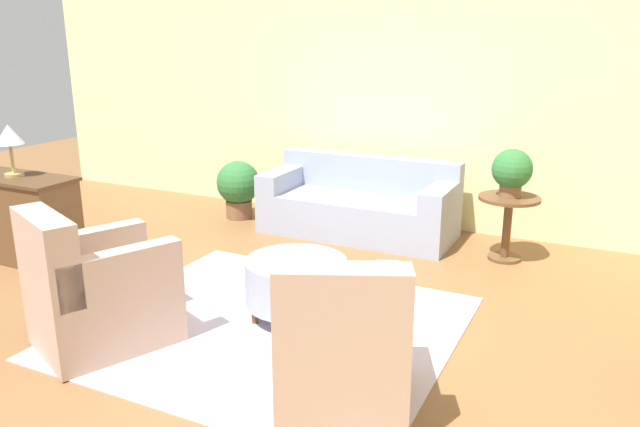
% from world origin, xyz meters
% --- Properties ---
extents(ground_plane, '(16.00, 16.00, 0.00)m').
position_xyz_m(ground_plane, '(0.00, 0.00, 0.00)').
color(ground_plane, brown).
extents(wall_back, '(9.87, 0.12, 2.80)m').
position_xyz_m(wall_back, '(0.00, 2.99, 1.40)').
color(wall_back, beige).
rests_on(wall_back, ground_plane).
extents(rug, '(2.64, 2.39, 0.01)m').
position_xyz_m(rug, '(0.00, 0.00, 0.01)').
color(rug, '#BCB2C1').
rests_on(rug, ground_plane).
extents(couch, '(2.04, 0.86, 0.80)m').
position_xyz_m(couch, '(-0.27, 2.37, 0.30)').
color(couch, '#8E99B2').
rests_on(couch, ground_plane).
extents(armchair_left, '(0.98, 1.08, 0.99)m').
position_xyz_m(armchair_left, '(-0.92, -0.75, 0.38)').
color(armchair_left, tan).
rests_on(armchair_left, rug).
extents(armchair_right, '(0.98, 1.08, 0.99)m').
position_xyz_m(armchair_right, '(0.92, -0.75, 0.38)').
color(armchair_right, tan).
rests_on(armchair_right, rug).
extents(ottoman_table, '(0.76, 0.76, 0.46)m').
position_xyz_m(ottoman_table, '(0.11, 0.23, 0.30)').
color(ottoman_table, '#8E99B2').
rests_on(ottoman_table, rug).
extents(side_table, '(0.57, 0.57, 0.62)m').
position_xyz_m(side_table, '(1.30, 2.23, 0.43)').
color(side_table, brown).
rests_on(side_table, ground_plane).
extents(dresser, '(1.18, 0.50, 0.81)m').
position_xyz_m(dresser, '(-2.84, 0.23, 0.42)').
color(dresser, brown).
rests_on(dresser, ground_plane).
extents(potted_plant_on_side_table, '(0.37, 0.37, 0.45)m').
position_xyz_m(potted_plant_on_side_table, '(1.30, 2.23, 0.87)').
color(potted_plant_on_side_table, brown).
rests_on(potted_plant_on_side_table, side_table).
extents(potted_plant_floor, '(0.50, 0.50, 0.67)m').
position_xyz_m(potted_plant_floor, '(-1.75, 2.29, 0.38)').
color(potted_plant_floor, brown).
rests_on(potted_plant_floor, ground_plane).
extents(table_lamp, '(0.25, 0.25, 0.48)m').
position_xyz_m(table_lamp, '(-2.84, 0.23, 1.17)').
color(table_lamp, tan).
rests_on(table_lamp, dresser).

